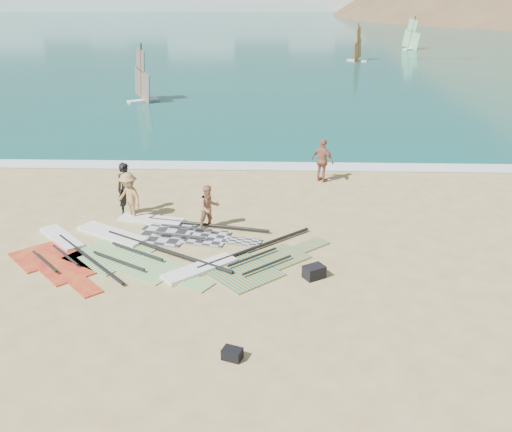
{
  "coord_description": "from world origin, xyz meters",
  "views": [
    {
      "loc": [
        0.22,
        -12.75,
        7.98
      ],
      "look_at": [
        -0.33,
        4.0,
        1.0
      ],
      "focal_mm": 40.0,
      "sensor_mm": 36.0,
      "label": 1
    }
  ],
  "objects_px": {
    "gear_bag_far": "(232,354)",
    "person_wetsuit": "(127,189)",
    "rig_green": "(128,249)",
    "rig_orange": "(239,264)",
    "gear_bag_near": "(314,272)",
    "rig_red": "(62,253)",
    "beachgoer_back": "(323,160)",
    "beachgoer_left": "(209,208)",
    "beachgoer_mid": "(129,197)",
    "rig_grey": "(175,228)"
  },
  "relations": [
    {
      "from": "rig_red",
      "to": "gear_bag_far",
      "type": "relative_size",
      "value": 10.9
    },
    {
      "from": "rig_red",
      "to": "beachgoer_back",
      "type": "distance_m",
      "value": 11.34
    },
    {
      "from": "gear_bag_far",
      "to": "beachgoer_left",
      "type": "relative_size",
      "value": 0.28
    },
    {
      "from": "rig_red",
      "to": "gear_bag_near",
      "type": "xyz_separation_m",
      "value": [
        7.82,
        -1.27,
        0.14
      ]
    },
    {
      "from": "rig_red",
      "to": "rig_green",
      "type": "bearing_deg",
      "value": 55.59
    },
    {
      "from": "beachgoer_left",
      "to": "beachgoer_mid",
      "type": "relative_size",
      "value": 0.9
    },
    {
      "from": "rig_green",
      "to": "beachgoer_left",
      "type": "distance_m",
      "value": 3.1
    },
    {
      "from": "rig_green",
      "to": "rig_red",
      "type": "bearing_deg",
      "value": -139.94
    },
    {
      "from": "gear_bag_far",
      "to": "beachgoer_left",
      "type": "bearing_deg",
      "value": 100.21
    },
    {
      "from": "rig_grey",
      "to": "person_wetsuit",
      "type": "bearing_deg",
      "value": 157.66
    },
    {
      "from": "beachgoer_back",
      "to": "gear_bag_far",
      "type": "bearing_deg",
      "value": 118.51
    },
    {
      "from": "rig_red",
      "to": "beachgoer_left",
      "type": "relative_size",
      "value": 3.02
    },
    {
      "from": "gear_bag_far",
      "to": "beachgoer_back",
      "type": "distance_m",
      "value": 12.77
    },
    {
      "from": "rig_orange",
      "to": "rig_red",
      "type": "xyz_separation_m",
      "value": [
        -5.61,
        0.56,
        -0.0
      ]
    },
    {
      "from": "rig_orange",
      "to": "person_wetsuit",
      "type": "height_order",
      "value": "person_wetsuit"
    },
    {
      "from": "rig_red",
      "to": "rig_grey",
      "type": "bearing_deg",
      "value": 79.03
    },
    {
      "from": "rig_red",
      "to": "beachgoer_left",
      "type": "distance_m",
      "value": 4.96
    },
    {
      "from": "rig_orange",
      "to": "gear_bag_near",
      "type": "height_order",
      "value": "gear_bag_near"
    },
    {
      "from": "rig_grey",
      "to": "rig_green",
      "type": "relative_size",
      "value": 0.96
    },
    {
      "from": "rig_red",
      "to": "rig_orange",
      "type": "bearing_deg",
      "value": 41.6
    },
    {
      "from": "rig_orange",
      "to": "rig_red",
      "type": "relative_size",
      "value": 1.07
    },
    {
      "from": "beachgoer_mid",
      "to": "beachgoer_back",
      "type": "height_order",
      "value": "beachgoer_back"
    },
    {
      "from": "beachgoer_mid",
      "to": "gear_bag_far",
      "type": "bearing_deg",
      "value": -22.81
    },
    {
      "from": "gear_bag_near",
      "to": "rig_green",
      "type": "bearing_deg",
      "value": 164.91
    },
    {
      "from": "rig_grey",
      "to": "beachgoer_left",
      "type": "xyz_separation_m",
      "value": [
        1.18,
        0.11,
        0.74
      ]
    },
    {
      "from": "rig_orange",
      "to": "gear_bag_near",
      "type": "xyz_separation_m",
      "value": [
        2.2,
        -0.71,
        0.14
      ]
    },
    {
      "from": "rig_green",
      "to": "person_wetsuit",
      "type": "height_order",
      "value": "person_wetsuit"
    },
    {
      "from": "rig_grey",
      "to": "beachgoer_back",
      "type": "bearing_deg",
      "value": 56.5
    },
    {
      "from": "rig_green",
      "to": "beachgoer_mid",
      "type": "relative_size",
      "value": 3.2
    },
    {
      "from": "rig_orange",
      "to": "rig_green",
      "type": "bearing_deg",
      "value": 125.12
    },
    {
      "from": "beachgoer_mid",
      "to": "rig_grey",
      "type": "bearing_deg",
      "value": 13.37
    },
    {
      "from": "beachgoer_left",
      "to": "beachgoer_back",
      "type": "relative_size",
      "value": 0.85
    },
    {
      "from": "gear_bag_far",
      "to": "gear_bag_near",
      "type": "bearing_deg",
      "value": 61.75
    },
    {
      "from": "gear_bag_far",
      "to": "person_wetsuit",
      "type": "relative_size",
      "value": 0.22
    },
    {
      "from": "rig_green",
      "to": "beachgoer_back",
      "type": "xyz_separation_m",
      "value": [
        6.65,
        6.96,
        0.88
      ]
    },
    {
      "from": "gear_bag_far",
      "to": "person_wetsuit",
      "type": "bearing_deg",
      "value": 117.5
    },
    {
      "from": "rig_orange",
      "to": "person_wetsuit",
      "type": "distance_m",
      "value": 5.89
    },
    {
      "from": "person_wetsuit",
      "to": "beachgoer_left",
      "type": "bearing_deg",
      "value": -58.31
    },
    {
      "from": "beachgoer_back",
      "to": "beachgoer_mid",
      "type": "bearing_deg",
      "value": 73.44
    },
    {
      "from": "rig_grey",
      "to": "rig_red",
      "type": "distance_m",
      "value": 3.81
    },
    {
      "from": "rig_green",
      "to": "rig_orange",
      "type": "bearing_deg",
      "value": 18.4
    },
    {
      "from": "rig_grey",
      "to": "rig_green",
      "type": "bearing_deg",
      "value": -113.19
    },
    {
      "from": "rig_green",
      "to": "person_wetsuit",
      "type": "distance_m",
      "value": 3.27
    },
    {
      "from": "rig_orange",
      "to": "beachgoer_back",
      "type": "bearing_deg",
      "value": 27.16
    },
    {
      "from": "rig_green",
      "to": "beachgoer_left",
      "type": "height_order",
      "value": "beachgoer_left"
    },
    {
      "from": "person_wetsuit",
      "to": "beachgoer_left",
      "type": "xyz_separation_m",
      "value": [
        3.12,
        -1.24,
        -0.19
      ]
    },
    {
      "from": "rig_green",
      "to": "beachgoer_left",
      "type": "relative_size",
      "value": 3.55
    },
    {
      "from": "person_wetsuit",
      "to": "rig_grey",
      "type": "bearing_deg",
      "value": -71.4
    },
    {
      "from": "person_wetsuit",
      "to": "gear_bag_near",
      "type": "bearing_deg",
      "value": -71.98
    },
    {
      "from": "rig_green",
      "to": "gear_bag_near",
      "type": "relative_size",
      "value": 9.61
    }
  ]
}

